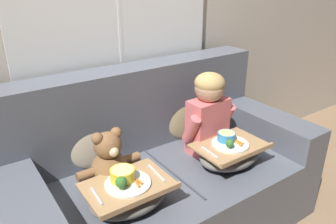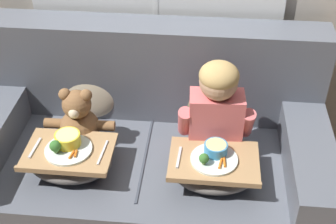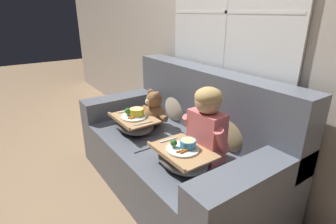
{
  "view_description": "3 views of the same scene",
  "coord_description": "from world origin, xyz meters",
  "px_view_note": "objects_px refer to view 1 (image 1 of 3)",
  "views": [
    {
      "loc": [
        -0.94,
        -1.38,
        1.54
      ],
      "look_at": [
        0.08,
        0.09,
        0.76
      ],
      "focal_mm": 35.0,
      "sensor_mm": 36.0,
      "label": 1
    },
    {
      "loc": [
        0.29,
        -1.79,
        2.08
      ],
      "look_at": [
        0.1,
        0.11,
        0.63
      ],
      "focal_mm": 50.0,
      "sensor_mm": 36.0,
      "label": 2
    },
    {
      "loc": [
        1.56,
        -1.13,
        1.45
      ],
      "look_at": [
        -0.14,
        0.04,
        0.65
      ],
      "focal_mm": 28.0,
      "sensor_mm": 36.0,
      "label": 3
    }
  ],
  "objects_px": {
    "throw_pillow_behind_child": "(184,113)",
    "teddy_bear": "(110,163)",
    "throw_pillow_behind_teddy": "(91,140)",
    "lap_tray_teddy": "(128,193)",
    "child_figure": "(208,109)",
    "lap_tray_child": "(229,153)",
    "couch": "(160,176)"
  },
  "relations": [
    {
      "from": "throw_pillow_behind_child",
      "to": "teddy_bear",
      "type": "xyz_separation_m",
      "value": [
        -0.69,
        -0.25,
        -0.03
      ]
    },
    {
      "from": "throw_pillow_behind_teddy",
      "to": "lap_tray_teddy",
      "type": "relative_size",
      "value": 0.84
    },
    {
      "from": "throw_pillow_behind_teddy",
      "to": "teddy_bear",
      "type": "relative_size",
      "value": 0.97
    },
    {
      "from": "child_figure",
      "to": "lap_tray_teddy",
      "type": "height_order",
      "value": "child_figure"
    },
    {
      "from": "teddy_bear",
      "to": "lap_tray_child",
      "type": "distance_m",
      "value": 0.73
    },
    {
      "from": "couch",
      "to": "throw_pillow_behind_teddy",
      "type": "height_order",
      "value": "couch"
    },
    {
      "from": "throw_pillow_behind_teddy",
      "to": "lap_tray_teddy",
      "type": "distance_m",
      "value": 0.47
    },
    {
      "from": "couch",
      "to": "child_figure",
      "type": "xyz_separation_m",
      "value": [
        0.35,
        -0.04,
        0.39
      ]
    },
    {
      "from": "throw_pillow_behind_teddy",
      "to": "child_figure",
      "type": "bearing_deg",
      "value": -19.82
    },
    {
      "from": "couch",
      "to": "child_figure",
      "type": "distance_m",
      "value": 0.52
    },
    {
      "from": "throw_pillow_behind_teddy",
      "to": "child_figure",
      "type": "xyz_separation_m",
      "value": [
        0.69,
        -0.25,
        0.12
      ]
    },
    {
      "from": "couch",
      "to": "throw_pillow_behind_child",
      "type": "distance_m",
      "value": 0.49
    },
    {
      "from": "couch",
      "to": "lap_tray_child",
      "type": "relative_size",
      "value": 4.33
    },
    {
      "from": "lap_tray_child",
      "to": "child_figure",
      "type": "bearing_deg",
      "value": 89.94
    },
    {
      "from": "couch",
      "to": "throw_pillow_behind_teddy",
      "type": "bearing_deg",
      "value": 148.6
    },
    {
      "from": "teddy_bear",
      "to": "lap_tray_teddy",
      "type": "distance_m",
      "value": 0.22
    },
    {
      "from": "throw_pillow_behind_teddy",
      "to": "teddy_bear",
      "type": "bearing_deg",
      "value": -89.97
    },
    {
      "from": "couch",
      "to": "lap_tray_child",
      "type": "bearing_deg",
      "value": -35.35
    },
    {
      "from": "child_figure",
      "to": "lap_tray_child",
      "type": "bearing_deg",
      "value": -90.06
    },
    {
      "from": "couch",
      "to": "lap_tray_teddy",
      "type": "height_order",
      "value": "couch"
    },
    {
      "from": "throw_pillow_behind_child",
      "to": "lap_tray_child",
      "type": "bearing_deg",
      "value": -90.02
    },
    {
      "from": "couch",
      "to": "lap_tray_teddy",
      "type": "distance_m",
      "value": 0.46
    },
    {
      "from": "teddy_bear",
      "to": "lap_tray_child",
      "type": "height_order",
      "value": "teddy_bear"
    },
    {
      "from": "lap_tray_teddy",
      "to": "teddy_bear",
      "type": "bearing_deg",
      "value": 89.68
    },
    {
      "from": "child_figure",
      "to": "lap_tray_teddy",
      "type": "distance_m",
      "value": 0.76
    },
    {
      "from": "throw_pillow_behind_child",
      "to": "child_figure",
      "type": "xyz_separation_m",
      "value": [
        0.0,
        -0.25,
        0.12
      ]
    },
    {
      "from": "lap_tray_child",
      "to": "couch",
      "type": "bearing_deg",
      "value": 144.65
    },
    {
      "from": "couch",
      "to": "lap_tray_teddy",
      "type": "xyz_separation_m",
      "value": [
        -0.35,
        -0.25,
        0.17
      ]
    },
    {
      "from": "couch",
      "to": "teddy_bear",
      "type": "distance_m",
      "value": 0.43
    },
    {
      "from": "couch",
      "to": "lap_tray_child",
      "type": "distance_m",
      "value": 0.46
    },
    {
      "from": "teddy_bear",
      "to": "lap_tray_child",
      "type": "bearing_deg",
      "value": -16.38
    },
    {
      "from": "throw_pillow_behind_child",
      "to": "lap_tray_teddy",
      "type": "xyz_separation_m",
      "value": [
        -0.7,
        -0.46,
        -0.1
      ]
    }
  ]
}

